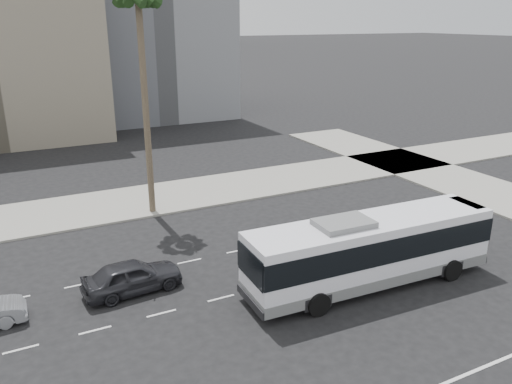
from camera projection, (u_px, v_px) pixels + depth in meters
ground at (275, 285)px, 26.35m from camera, size 700.00×700.00×0.00m
sidewalk_north at (177, 195)px, 39.40m from camera, size 120.00×7.00×0.15m
midrise_gray_center at (142, 18)px, 69.46m from camera, size 20.00×20.00×26.00m
city_bus at (371, 249)px, 25.77m from camera, size 13.36×3.50×3.81m
car_a at (132, 276)px, 25.45m from camera, size 2.31×5.03×1.67m
palm_near at (138, 0)px, 31.55m from camera, size 4.59×4.59×15.48m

